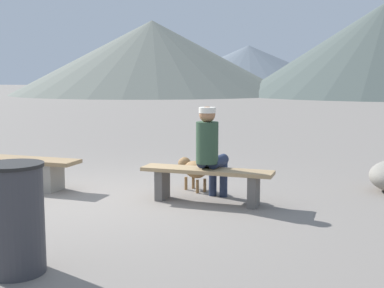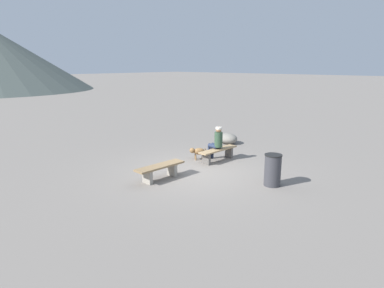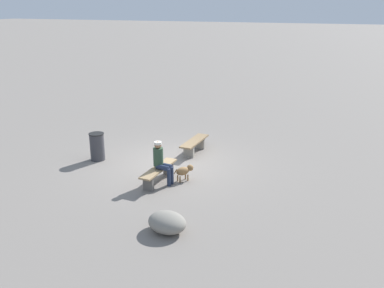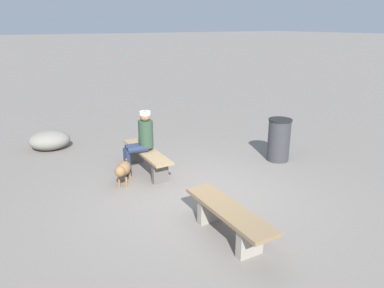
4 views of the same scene
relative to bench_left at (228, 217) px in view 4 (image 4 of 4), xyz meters
name	(u,v)px [view 4 (image 4 of 4)]	position (x,y,z in m)	size (l,w,h in m)	color
ground	(198,197)	(1.31, -0.35, -0.35)	(210.00, 210.00, 0.06)	gray
bench_left	(228,217)	(0.00, 0.00, 0.00)	(1.71, 0.50, 0.46)	gray
bench_right	(147,156)	(2.82, -0.07, 0.00)	(1.77, 0.44, 0.46)	#605B56
seated_person	(141,138)	(2.83, 0.03, 0.41)	(0.37, 0.62, 1.28)	#2D4733
dog	(123,169)	(2.44, 0.60, -0.01)	(0.57, 0.48, 0.47)	olive
trash_bin	(279,140)	(1.86, -2.83, 0.15)	(0.51, 0.51, 0.94)	#38383D
boulder	(49,140)	(5.32, 1.33, -0.09)	(0.96, 0.78, 0.46)	gray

